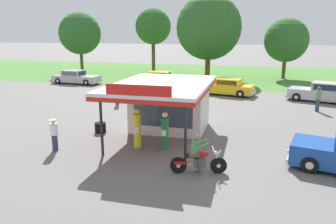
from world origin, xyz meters
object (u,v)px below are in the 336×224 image
object	(u,v)px
motorcycle_with_rider	(198,157)
parked_car_back_row_right	(224,87)
bystander_admiring_sedan	(54,134)
gas_pump_offside	(165,133)
parked_car_back_row_centre	(76,77)
bystander_standing_back_lot	(318,98)
bystander_strolling_foreground	(117,93)
gas_pump_nearside	(137,130)
parked_car_back_row_centre_left	(162,80)
spare_tire_stack	(100,128)
bystander_chatting_near_pumps	(154,90)
parked_car_back_row_far_left	(321,93)

from	to	relation	value
motorcycle_with_rider	parked_car_back_row_right	distance (m)	16.86
bystander_admiring_sedan	gas_pump_offside	bearing A→B (deg)	13.82
parked_car_back_row_centre	bystander_standing_back_lot	xyz separation A→B (m)	(22.78, -7.13, 0.26)
motorcycle_with_rider	bystander_admiring_sedan	xyz separation A→B (m)	(-6.76, 0.78, 0.13)
bystander_strolling_foreground	gas_pump_nearside	bearing A→B (deg)	-61.04
motorcycle_with_rider	parked_car_back_row_centre_left	size ratio (longest dim) A/B	0.40
gas_pump_offside	bystander_strolling_foreground	distance (m)	10.66
bystander_strolling_foreground	bystander_admiring_sedan	distance (m)	10.00
bystander_strolling_foreground	spare_tire_stack	size ratio (longest dim) A/B	2.81
parked_car_back_row_centre	bystander_admiring_sedan	size ratio (longest dim) A/B	3.64
gas_pump_offside	parked_car_back_row_right	size ratio (longest dim) A/B	0.33
gas_pump_offside	bystander_admiring_sedan	distance (m)	5.06
parked_car_back_row_centre_left	bystander_admiring_sedan	bearing A→B (deg)	-89.25
gas_pump_nearside	gas_pump_offside	xyz separation A→B (m)	(1.32, -0.00, -0.04)
parked_car_back_row_centre	parked_car_back_row_centre_left	xyz separation A→B (m)	(9.46, 0.58, 0.02)
gas_pump_nearside	motorcycle_with_rider	xyz separation A→B (m)	(3.16, -1.98, -0.23)
bystander_chatting_near_pumps	spare_tire_stack	world-z (taller)	bystander_chatting_near_pumps
parked_car_back_row_centre	bystander_chatting_near_pumps	world-z (taller)	bystander_chatting_near_pumps
gas_pump_nearside	parked_car_back_row_centre	size ratio (longest dim) A/B	0.36
bystander_strolling_foreground	spare_tire_stack	distance (m)	7.17
gas_pump_nearside	parked_car_back_row_centre	bearing A→B (deg)	127.68
bystander_strolling_foreground	bystander_admiring_sedan	world-z (taller)	bystander_strolling_foreground
parked_car_back_row_far_left	spare_tire_stack	distance (m)	17.83
bystander_admiring_sedan	parked_car_back_row_right	bearing A→B (deg)	68.70
parked_car_back_row_centre	bystander_chatting_near_pumps	xyz separation A→B (m)	(10.81, -6.65, 0.23)
parked_car_back_row_right	parked_car_back_row_far_left	bearing A→B (deg)	-7.71
bystander_admiring_sedan	bystander_standing_back_lot	distance (m)	17.28
parked_car_back_row_centre	bystander_strolling_foreground	bearing A→B (deg)	-45.10
gas_pump_nearside	parked_car_back_row_centre	world-z (taller)	gas_pump_nearside
bystander_chatting_near_pumps	bystander_admiring_sedan	distance (m)	11.83
gas_pump_nearside	bystander_standing_back_lot	distance (m)	13.85
parked_car_back_row_centre	parked_car_back_row_right	bearing A→B (deg)	-8.38
gas_pump_offside	parked_car_back_row_far_left	size ratio (longest dim) A/B	0.36
parked_car_back_row_far_left	bystander_strolling_foreground	xyz separation A→B (m)	(-15.19, -5.11, 0.20)
parked_car_back_row_centre_left	bystander_admiring_sedan	distance (m)	19.02
parked_car_back_row_far_left	bystander_admiring_sedan	size ratio (longest dim) A/B	3.45
parked_car_back_row_far_left	parked_car_back_row_right	bearing A→B (deg)	172.29
motorcycle_with_rider	bystander_strolling_foreground	size ratio (longest dim) A/B	1.27
bystander_standing_back_lot	parked_car_back_row_centre	bearing A→B (deg)	162.61
gas_pump_offside	spare_tire_stack	size ratio (longest dim) A/B	3.08
parked_car_back_row_far_left	parked_car_back_row_right	world-z (taller)	parked_car_back_row_far_left
motorcycle_with_rider	parked_car_back_row_centre_left	xyz separation A→B (m)	(-7.01, 19.79, 0.02)
gas_pump_offside	bystander_chatting_near_pumps	xyz separation A→B (m)	(-3.81, 10.57, 0.04)
bystander_admiring_sedan	gas_pump_nearside	bearing A→B (deg)	18.59
parked_car_back_row_centre	spare_tire_stack	xyz separation A→B (m)	(10.47, -15.37, -0.38)
gas_pump_offside	bystander_standing_back_lot	bearing A→B (deg)	51.03
gas_pump_nearside	bystander_strolling_foreground	size ratio (longest dim) A/B	1.15
parked_car_back_row_centre_left	parked_car_back_row_far_left	world-z (taller)	parked_car_back_row_far_left
parked_car_back_row_centre	bystander_admiring_sedan	world-z (taller)	bystander_admiring_sedan
gas_pump_nearside	bystander_chatting_near_pumps	size ratio (longest dim) A/B	1.17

